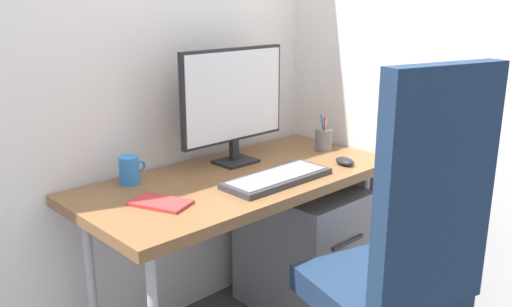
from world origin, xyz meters
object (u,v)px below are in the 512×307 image
Objects in this scene: filing_cabinet at (301,247)px; coffee_mug at (129,170)px; monitor at (234,99)px; keyboard at (277,178)px; office_chair at (404,250)px; notebook at (161,203)px; mouse at (345,161)px; pen_holder at (323,139)px.

coffee_mug is (-0.73, 0.25, 0.48)m from filing_cabinet.
monitor reaches higher than keyboard.
office_chair reaches higher than coffee_mug.
monitor is 2.63× the size of notebook.
mouse reaches higher than notebook.
monitor is at bearing 81.52° from keyboard.
coffee_mug is at bearing 165.71° from mouse.
pen_holder is at bearing -12.86° from coffee_mug.
coffee_mug is (-0.43, 0.38, 0.04)m from keyboard.
monitor reaches higher than filing_cabinet.
mouse is 0.90m from coffee_mug.
office_chair is at bearing -90.92° from monitor.
monitor is at bearing 144.29° from filing_cabinet.
filing_cabinet is (0.27, 0.68, -0.32)m from office_chair.
keyboard is at bearing -173.67° from mouse.
pen_holder is at bearing 19.25° from keyboard.
notebook is at bearing 167.42° from keyboard.
pen_holder is 1.58× the size of coffee_mug.
notebook is (-0.52, -0.20, -0.27)m from monitor.
office_chair is 1.05m from coffee_mug.
office_chair is 0.95m from monitor.
filing_cabinet is 5.18× the size of coffee_mug.
pen_holder is 0.87× the size of notebook.
mouse is (0.34, 0.51, 0.12)m from office_chair.
mouse is 0.56× the size of pen_holder.
coffee_mug is at bearing 58.95° from notebook.
pen_holder reaches higher than keyboard.
keyboard is at bearing -160.75° from pen_holder.
pen_holder is (0.18, 0.04, 0.48)m from filing_cabinet.
pen_holder is 0.94m from coffee_mug.
monitor is at bearing -8.13° from coffee_mug.
monitor is 0.51m from pen_holder.
notebook is at bearing -176.70° from mouse.
keyboard reaches higher than notebook.
notebook is at bearing -178.43° from filing_cabinet.
filing_cabinet is at bearing 23.06° from keyboard.
monitor is at bearing 145.80° from mouse.
coffee_mug is at bearing 167.14° from pen_holder.
pen_holder reaches higher than coffee_mug.
monitor is 1.17× the size of keyboard.
office_chair is at bearing -109.75° from mouse.
keyboard is at bearing -41.04° from coffee_mug.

